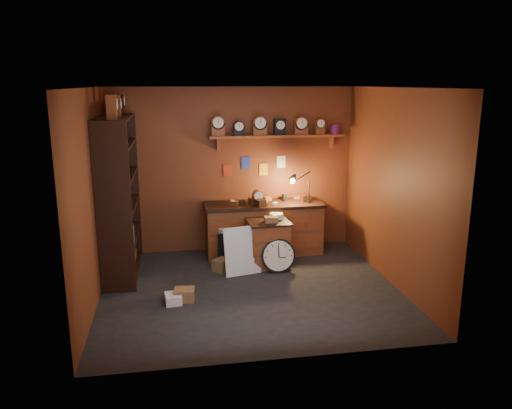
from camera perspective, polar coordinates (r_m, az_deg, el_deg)
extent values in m
plane|color=black|center=(6.94, -0.67, -9.68)|extent=(4.00, 4.00, 0.00)
cube|color=brown|center=(8.27, -2.65, 3.93)|extent=(4.00, 0.02, 2.70)
cube|color=brown|center=(4.81, 2.66, -3.31)|extent=(4.00, 0.02, 2.70)
cube|color=brown|center=(6.52, -18.33, 0.57)|extent=(0.02, 3.60, 2.70)
cube|color=brown|center=(7.10, 15.46, 1.81)|extent=(0.02, 3.60, 2.70)
cube|color=beige|center=(6.36, -0.74, 13.22)|extent=(4.00, 3.60, 0.02)
cube|color=brown|center=(8.16, 2.37, 7.84)|extent=(2.20, 0.30, 0.04)
cube|color=brown|center=(8.10, -4.38, 6.91)|extent=(0.04, 0.16, 0.20)
cube|color=brown|center=(8.49, 8.60, 7.11)|extent=(0.04, 0.16, 0.20)
cylinder|color=#B21419|center=(8.41, 8.99, 8.51)|extent=(0.16, 0.16, 0.15)
cube|color=#9B2513|center=(8.28, -1.61, 3.95)|extent=(0.14, 0.01, 0.20)
cube|color=navy|center=(8.30, 0.44, 4.82)|extent=(0.14, 0.01, 0.20)
cube|color=gold|center=(8.38, 2.47, 4.06)|extent=(0.14, 0.01, 0.20)
cube|color=silver|center=(8.43, 4.48, 4.92)|extent=(0.14, 0.01, 0.20)
cube|color=black|center=(7.51, -17.01, 0.77)|extent=(0.03, 1.60, 2.30)
cube|color=black|center=(6.73, -15.90, -0.62)|extent=(0.45, 0.03, 2.30)
cube|color=black|center=(8.24, -14.81, 2.04)|extent=(0.45, 0.03, 2.30)
cube|color=black|center=(7.79, -14.79, -7.06)|extent=(0.43, 1.54, 0.03)
cube|color=black|center=(7.63, -15.02, -3.55)|extent=(0.43, 1.54, 0.03)
cube|color=black|center=(7.52, -15.23, -0.27)|extent=(0.43, 1.54, 0.03)
cube|color=black|center=(7.42, -15.44, 3.10)|extent=(0.43, 1.54, 0.03)
cube|color=black|center=(7.36, -15.67, 6.54)|extent=(0.43, 1.54, 0.03)
cube|color=black|center=(7.32, -15.86, 9.49)|extent=(0.43, 1.54, 0.03)
cube|color=brown|center=(8.25, 0.89, -2.87)|extent=(1.88, 0.60, 0.80)
cube|color=black|center=(8.14, 0.90, 0.00)|extent=(1.94, 0.66, 0.05)
cube|color=brown|center=(7.96, 1.29, -3.49)|extent=(1.80, 0.02, 0.52)
cylinder|color=black|center=(8.24, 6.04, 0.36)|extent=(0.12, 0.12, 0.02)
cylinder|color=black|center=(8.20, 6.07, 1.65)|extent=(0.02, 0.02, 0.38)
cylinder|color=black|center=(8.10, 5.35, 3.24)|extent=(0.27, 0.09, 0.14)
cone|color=black|center=(8.04, 4.43, 2.90)|extent=(0.18, 0.14, 0.18)
cube|color=brown|center=(7.68, 1.40, -4.58)|extent=(0.61, 0.52, 0.68)
cube|color=black|center=(7.58, 1.42, -2.02)|extent=(0.66, 0.56, 0.03)
cube|color=brown|center=(7.45, 1.77, -5.18)|extent=(0.53, 0.04, 0.58)
cylinder|color=black|center=(7.48, 2.54, -5.85)|extent=(0.52, 0.17, 0.52)
cylinder|color=beige|center=(7.44, 2.60, -5.88)|extent=(0.45, 0.10, 0.45)
cube|color=black|center=(7.41, 2.62, -5.39)|extent=(0.01, 0.04, 0.17)
cube|color=black|center=(7.46, 3.04, -6.07)|extent=(0.12, 0.01, 0.01)
cube|color=silver|center=(7.49, -1.56, -7.88)|extent=(0.57, 0.27, 0.72)
cube|color=silver|center=(8.13, -3.11, -4.08)|extent=(0.68, 0.68, 0.55)
cube|color=black|center=(7.87, -2.88, -4.68)|extent=(0.42, 0.18, 0.44)
cube|color=brown|center=(6.65, -8.20, -10.16)|extent=(0.28, 0.25, 0.16)
cube|color=white|center=(6.60, -9.42, -10.57)|extent=(0.22, 0.26, 0.12)
cube|color=brown|center=(7.58, -3.94, -6.91)|extent=(0.31, 0.31, 0.18)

